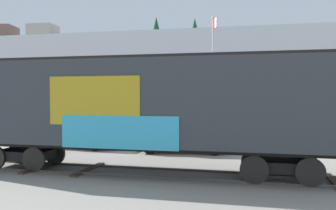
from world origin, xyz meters
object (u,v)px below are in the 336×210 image
Objects in this scene: freight_car at (142,104)px; parked_car_blue at (75,132)px; flagpole at (213,65)px; parked_car_tan at (183,135)px.

freight_car is 3.04× the size of parked_car_blue.
parked_car_blue is at bearing -145.49° from flagpole.
flagpole is 1.63× the size of parked_car_blue.
flagpole is at bearing 78.45° from parked_car_tan.
parked_car_tan is at bearing 83.36° from freight_car.
parked_car_blue is 1.03× the size of parked_car_tan.
parked_car_blue is at bearing 176.65° from parked_car_tan.
parked_car_tan is at bearing -101.55° from flagpole.
freight_car is 7.92m from parked_car_blue.
parked_car_tan is (0.60, 5.14, -1.65)m from freight_car.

